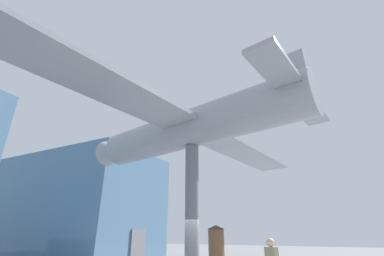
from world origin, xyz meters
name	(u,v)px	position (x,y,z in m)	size (l,w,h in m)	color
glass_pavilion_right	(80,205)	(8.15, 16.58, 4.55)	(9.16, 14.93, 9.68)	slate
support_pylon_central	(192,209)	(0.00, 0.00, 2.93)	(0.62, 0.62, 5.85)	slate
suspended_airplane	(188,129)	(0.05, 0.26, 6.82)	(21.61, 13.56, 2.95)	#93999E
info_kiosk	(216,246)	(5.49, 1.10, 1.26)	(1.12, 1.12, 2.45)	brown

